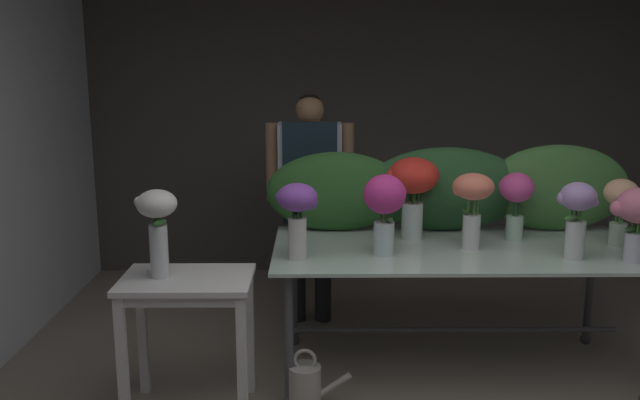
{
  "coord_description": "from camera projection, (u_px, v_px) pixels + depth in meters",
  "views": [
    {
      "loc": [
        -0.51,
        -2.36,
        1.89
      ],
      "look_at": [
        -0.48,
        1.3,
        1.12
      ],
      "focal_mm": 37.2,
      "sensor_mm": 36.0,
      "label": 1
    }
  ],
  "objects": [
    {
      "name": "ground_plane",
      "position": [
        391.0,
        348.0,
        4.44
      ],
      "size": [
        7.82,
        7.82,
        0.0
      ],
      "primitive_type": "plane",
      "color": "gray"
    },
    {
      "name": "wall_back",
      "position": [
        372.0,
        122.0,
        5.9
      ],
      "size": [
        5.08,
        0.12,
        2.71
      ],
      "primitive_type": "cube",
      "color": "#4C4742",
      "rests_on": "ground"
    },
    {
      "name": "display_table_glass",
      "position": [
        457.0,
        263.0,
        3.97
      ],
      "size": [
        2.19,
        1.03,
        0.81
      ],
      "color": "silver",
      "rests_on": "ground"
    },
    {
      "name": "side_table_white",
      "position": [
        188.0,
        298.0,
        3.54
      ],
      "size": [
        0.69,
        0.49,
        0.77
      ],
      "color": "white",
      "rests_on": "ground"
    },
    {
      "name": "florist",
      "position": [
        310.0,
        184.0,
        4.72
      ],
      "size": [
        0.62,
        0.24,
        1.66
      ],
      "color": "#232328",
      "rests_on": "ground"
    },
    {
      "name": "foliage_backdrop",
      "position": [
        452.0,
        189.0,
        4.28
      ],
      "size": [
        2.35,
        0.28,
        0.56
      ],
      "color": "#2D6028",
      "rests_on": "display_table_glass"
    },
    {
      "name": "vase_lilac_ranunculus",
      "position": [
        577.0,
        213.0,
        3.66
      ],
      "size": [
        0.22,
        0.2,
        0.43
      ],
      "color": "silver",
      "rests_on": "display_table_glass"
    },
    {
      "name": "vase_fuchsia_lilies",
      "position": [
        516.0,
        197.0,
        4.05
      ],
      "size": [
        0.21,
        0.21,
        0.42
      ],
      "color": "silver",
      "rests_on": "display_table_glass"
    },
    {
      "name": "vase_peach_carnations",
      "position": [
        620.0,
        203.0,
        3.92
      ],
      "size": [
        0.2,
        0.2,
        0.41
      ],
      "color": "silver",
      "rests_on": "display_table_glass"
    },
    {
      "name": "vase_magenta_stock",
      "position": [
        385.0,
        204.0,
        3.72
      ],
      "size": [
        0.24,
        0.24,
        0.46
      ],
      "color": "silver",
      "rests_on": "display_table_glass"
    },
    {
      "name": "vase_scarlet_anemones",
      "position": [
        413.0,
        184.0,
        4.06
      ],
      "size": [
        0.33,
        0.31,
        0.51
      ],
      "color": "silver",
      "rests_on": "display_table_glass"
    },
    {
      "name": "vase_coral_roses",
      "position": [
        473.0,
        199.0,
        3.84
      ],
      "size": [
        0.24,
        0.24,
        0.45
      ],
      "color": "silver",
      "rests_on": "display_table_glass"
    },
    {
      "name": "vase_violet_hydrangea",
      "position": [
        298.0,
        210.0,
        3.65
      ],
      "size": [
        0.23,
        0.23,
        0.43
      ],
      "color": "silver",
      "rests_on": "display_table_glass"
    },
    {
      "name": "vase_rosy_dahlias",
      "position": [
        637.0,
        214.0,
        3.6
      ],
      "size": [
        0.27,
        0.23,
        0.41
      ],
      "color": "silver",
      "rests_on": "display_table_glass"
    },
    {
      "name": "vase_white_roses_tall",
      "position": [
        157.0,
        222.0,
        3.45
      ],
      "size": [
        0.22,
        0.21,
        0.47
      ],
      "color": "silver",
      "rests_on": "side_table_white"
    },
    {
      "name": "watering_can",
      "position": [
        306.0,
        385.0,
        3.67
      ],
      "size": [
        0.35,
        0.18,
        0.34
      ],
      "color": "#B7B2A8",
      "rests_on": "ground"
    }
  ]
}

